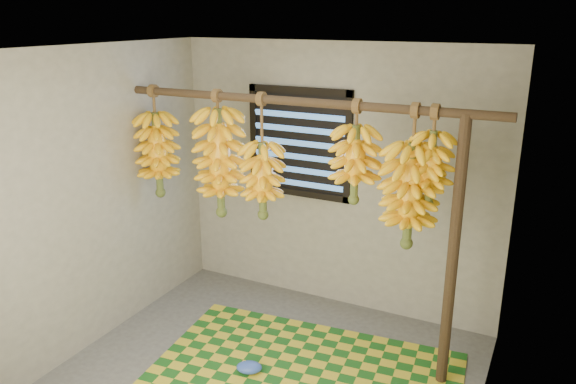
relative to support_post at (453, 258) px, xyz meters
The scene contains 14 objects.
ceiling 1.98m from the support_post, 149.74° to the right, with size 3.00×3.00×0.01m, color silver.
wall_back 1.46m from the support_post, 146.14° to the left, with size 3.00×0.01×2.40m, color gray.
wall_left 2.80m from the support_post, 165.49° to the right, with size 0.01×3.00×2.40m, color gray.
wall_right 0.79m from the support_post, 66.46° to the right, with size 0.01×3.00×2.40m, color gray.
window 1.80m from the support_post, 153.40° to the left, with size 1.00×0.04×1.00m.
hanging_pole 1.56m from the support_post, behind, with size 0.06×0.06×3.00m, color #3D2B1D.
support_post is the anchor object (origin of this frame).
plastic_bag 1.72m from the support_post, 157.14° to the right, with size 0.20×0.14×0.08m, color blue.
banana_bunch_a 2.57m from the support_post, behind, with size 0.35×0.35×0.96m.
banana_bunch_b 1.95m from the support_post, behind, with size 0.39×0.39×1.04m.
banana_bunch_c 1.54m from the support_post, behind, with size 0.33×0.33×0.99m.
banana_bunch_d 0.94m from the support_post, behind, with size 0.35×0.35×0.75m.
banana_bunch_e 0.52m from the support_post, behind, with size 0.41×0.41×1.02m.
banana_bunch_f 0.64m from the support_post, behind, with size 0.30×0.30×0.70m.
Camera 1 is at (1.77, -2.99, 2.61)m, focal length 35.00 mm.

